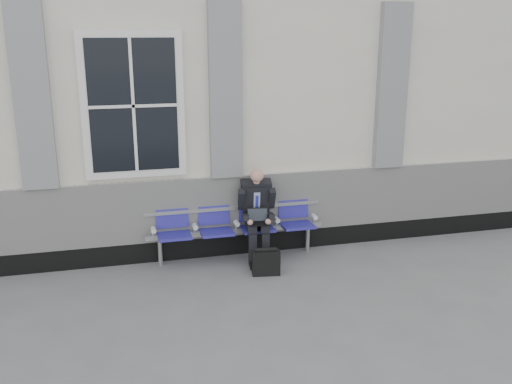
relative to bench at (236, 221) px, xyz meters
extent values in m
plane|color=slate|center=(-1.70, -1.32, -0.55)|extent=(70.00, 70.00, 0.00)
cube|color=silver|center=(-1.70, 2.18, 1.55)|extent=(14.00, 4.00, 4.20)
cube|color=black|center=(-1.70, 0.15, -0.40)|extent=(14.00, 0.10, 0.30)
cube|color=silver|center=(-1.70, 0.14, 0.20)|extent=(14.00, 0.08, 0.90)
cube|color=gray|center=(-2.60, 0.12, 1.85)|extent=(0.45, 0.14, 2.40)
cube|color=gray|center=(-0.10, 0.12, 1.85)|extent=(0.45, 0.14, 2.40)
cube|color=gray|center=(2.40, 0.12, 1.85)|extent=(0.45, 0.14, 2.40)
cube|color=white|center=(-1.35, 0.14, 1.70)|extent=(1.35, 0.10, 1.95)
cube|color=black|center=(-1.35, 0.09, 1.70)|extent=(1.15, 0.02, 1.75)
cube|color=#9EA0A3|center=(0.00, -0.02, -0.13)|extent=(2.60, 0.07, 0.07)
cube|color=#9EA0A3|center=(0.00, 0.10, 0.18)|extent=(2.60, 0.05, 0.05)
cylinder|color=#9EA0A3|center=(-1.10, -0.02, -0.36)|extent=(0.06, 0.06, 0.39)
cylinder|color=#9EA0A3|center=(1.10, -0.02, -0.36)|extent=(0.06, 0.06, 0.39)
cube|color=#27229A|center=(-0.90, -0.10, -0.10)|extent=(0.46, 0.42, 0.07)
cube|color=#27229A|center=(-0.90, 0.11, 0.16)|extent=(0.46, 0.10, 0.40)
cube|color=#27229A|center=(-0.30, -0.10, -0.10)|extent=(0.46, 0.42, 0.07)
cube|color=#27229A|center=(-0.30, 0.11, 0.16)|extent=(0.46, 0.10, 0.40)
cube|color=#27229A|center=(0.30, -0.10, -0.10)|extent=(0.46, 0.42, 0.07)
cube|color=#27229A|center=(0.30, 0.11, 0.16)|extent=(0.46, 0.10, 0.40)
cube|color=#27229A|center=(0.90, -0.10, -0.10)|extent=(0.46, 0.42, 0.07)
cube|color=#27229A|center=(0.90, 0.11, 0.16)|extent=(0.46, 0.10, 0.40)
cylinder|color=white|center=(-1.18, -0.07, 0.00)|extent=(0.07, 0.12, 0.07)
cylinder|color=white|center=(-0.60, -0.07, 0.00)|extent=(0.07, 0.12, 0.07)
cylinder|color=white|center=(0.00, -0.07, 0.00)|extent=(0.07, 0.12, 0.07)
cylinder|color=white|center=(0.60, -0.07, 0.00)|extent=(0.07, 0.12, 0.07)
cylinder|color=white|center=(1.18, -0.07, 0.00)|extent=(0.07, 0.12, 0.07)
cube|color=black|center=(0.16, -0.42, -0.51)|extent=(0.13, 0.25, 0.08)
cube|color=black|center=(0.34, -0.45, -0.51)|extent=(0.13, 0.25, 0.08)
cube|color=black|center=(0.16, -0.37, -0.31)|extent=(0.12, 0.13, 0.47)
cube|color=black|center=(0.34, -0.39, -0.31)|extent=(0.12, 0.13, 0.47)
cube|color=black|center=(0.19, -0.17, -0.02)|extent=(0.18, 0.42, 0.13)
cube|color=black|center=(0.37, -0.20, -0.02)|extent=(0.18, 0.42, 0.13)
cube|color=black|center=(0.30, -0.01, 0.28)|extent=(0.42, 0.35, 0.57)
cube|color=#A6B7DA|center=(0.29, -0.11, 0.30)|extent=(0.10, 0.10, 0.32)
cube|color=#262BB4|center=(0.29, -0.12, 0.28)|extent=(0.05, 0.08, 0.27)
cube|color=black|center=(0.30, -0.03, 0.55)|extent=(0.46, 0.27, 0.13)
cylinder|color=#DD9C8A|center=(0.29, -0.08, 0.61)|extent=(0.10, 0.10, 0.09)
sphere|color=#DD9C8A|center=(0.29, -0.13, 0.70)|extent=(0.19, 0.19, 0.19)
cube|color=black|center=(0.08, -0.07, 0.35)|extent=(0.12, 0.27, 0.34)
cube|color=black|center=(0.51, -0.12, 0.35)|extent=(0.12, 0.27, 0.34)
cube|color=black|center=(0.09, -0.23, 0.13)|extent=(0.12, 0.29, 0.13)
cube|color=black|center=(0.45, -0.28, 0.13)|extent=(0.12, 0.29, 0.13)
sphere|color=#DD9C8A|center=(0.13, -0.36, 0.10)|extent=(0.08, 0.08, 0.08)
sphere|color=#DD9C8A|center=(0.38, -0.40, 0.10)|extent=(0.08, 0.08, 0.08)
cube|color=black|center=(0.26, -0.31, 0.05)|extent=(0.32, 0.24, 0.02)
cube|color=black|center=(0.28, -0.21, 0.15)|extent=(0.31, 0.12, 0.19)
cube|color=black|center=(0.28, -0.21, 0.15)|extent=(0.28, 0.10, 0.16)
cube|color=black|center=(0.27, -0.70, -0.38)|extent=(0.40, 0.21, 0.34)
cylinder|color=black|center=(0.27, -0.70, -0.19)|extent=(0.30, 0.10, 0.06)
camera|label=1|loc=(-1.61, -7.63, 2.70)|focal=40.00mm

